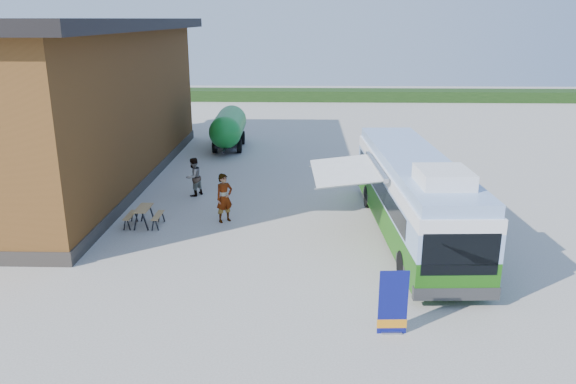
{
  "coord_description": "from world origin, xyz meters",
  "views": [
    {
      "loc": [
        0.83,
        -15.99,
        7.49
      ],
      "look_at": [
        0.24,
        3.67,
        1.4
      ],
      "focal_mm": 35.0,
      "sensor_mm": 36.0,
      "label": 1
    }
  ],
  "objects_px": {
    "person_a": "(224,198)",
    "slurry_tanker": "(229,127)",
    "bus": "(413,193)",
    "person_b": "(194,177)",
    "banner": "(393,308)",
    "picnic_table": "(144,212)"
  },
  "relations": [
    {
      "from": "banner",
      "to": "slurry_tanker",
      "type": "xyz_separation_m",
      "value": [
        -6.74,
        20.65,
        0.62
      ]
    },
    {
      "from": "bus",
      "to": "slurry_tanker",
      "type": "distance_m",
      "value": 16.33
    },
    {
      "from": "banner",
      "to": "picnic_table",
      "type": "bearing_deg",
      "value": 135.54
    },
    {
      "from": "person_b",
      "to": "slurry_tanker",
      "type": "xyz_separation_m",
      "value": [
        0.31,
        9.49,
        0.46
      ]
    },
    {
      "from": "slurry_tanker",
      "to": "person_b",
      "type": "bearing_deg",
      "value": -93.72
    },
    {
      "from": "picnic_table",
      "to": "slurry_tanker",
      "type": "height_order",
      "value": "slurry_tanker"
    },
    {
      "from": "bus",
      "to": "person_b",
      "type": "relative_size",
      "value": 6.49
    },
    {
      "from": "bus",
      "to": "person_b",
      "type": "distance_m",
      "value": 9.82
    },
    {
      "from": "bus",
      "to": "person_b",
      "type": "xyz_separation_m",
      "value": [
        -8.69,
        4.52,
        -0.76
      ]
    },
    {
      "from": "person_a",
      "to": "slurry_tanker",
      "type": "xyz_separation_m",
      "value": [
        -1.5,
        12.74,
        0.36
      ]
    },
    {
      "from": "banner",
      "to": "slurry_tanker",
      "type": "relative_size",
      "value": 0.27
    },
    {
      "from": "slurry_tanker",
      "to": "banner",
      "type": "bearing_deg",
      "value": -73.77
    },
    {
      "from": "banner",
      "to": "person_b",
      "type": "height_order",
      "value": "person_b"
    },
    {
      "from": "banner",
      "to": "picnic_table",
      "type": "relative_size",
      "value": 1.32
    },
    {
      "from": "person_a",
      "to": "slurry_tanker",
      "type": "relative_size",
      "value": 0.31
    },
    {
      "from": "banner",
      "to": "picnic_table",
      "type": "height_order",
      "value": "banner"
    },
    {
      "from": "bus",
      "to": "slurry_tanker",
      "type": "xyz_separation_m",
      "value": [
        -8.38,
        14.01,
        -0.3
      ]
    },
    {
      "from": "banner",
      "to": "person_a",
      "type": "xyz_separation_m",
      "value": [
        -5.24,
        7.91,
        0.25
      ]
    },
    {
      "from": "person_b",
      "to": "person_a",
      "type": "bearing_deg",
      "value": 62.78
    },
    {
      "from": "person_b",
      "to": "bus",
      "type": "bearing_deg",
      "value": 96.2
    },
    {
      "from": "bus",
      "to": "banner",
      "type": "bearing_deg",
      "value": -106.64
    },
    {
      "from": "bus",
      "to": "slurry_tanker",
      "type": "height_order",
      "value": "bus"
    }
  ]
}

